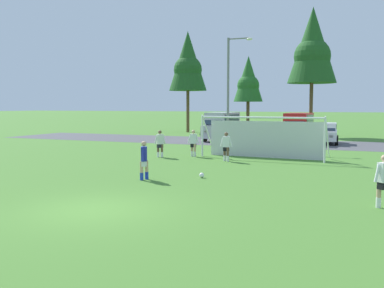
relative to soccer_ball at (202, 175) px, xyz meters
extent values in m
plane|color=#477A2D|center=(-0.81, 8.38, -0.11)|extent=(400.00, 400.00, 0.00)
cube|color=#4C4C51|center=(-0.81, 18.74, -0.11)|extent=(52.00, 8.40, 0.01)
sphere|color=white|center=(0.00, 0.00, 0.00)|extent=(0.22, 0.22, 0.22)
sphere|color=black|center=(0.00, 0.00, 0.00)|extent=(0.08, 0.08, 0.08)
sphere|color=red|center=(0.06, 0.00, 0.00)|extent=(0.07, 0.07, 0.07)
cylinder|color=white|center=(4.38, 7.19, 1.11)|extent=(0.12, 0.12, 2.44)
cylinder|color=white|center=(-2.94, 7.50, 1.11)|extent=(0.12, 0.12, 2.44)
cylinder|color=white|center=(0.72, 7.35, 2.33)|extent=(7.32, 0.42, 0.12)
cylinder|color=white|center=(4.42, 8.09, 1.23)|extent=(0.16, 1.95, 2.46)
cylinder|color=white|center=(-2.90, 8.40, 1.23)|extent=(0.16, 1.95, 2.46)
cube|color=silver|center=(0.76, 8.35, 0.99)|extent=(6.95, 0.33, 2.20)
cylinder|color=tan|center=(-3.26, 7.05, 0.29)|extent=(0.14, 0.14, 0.80)
cylinder|color=tan|center=(-3.49, 7.16, 0.29)|extent=(0.14, 0.14, 0.80)
cylinder|color=white|center=(-3.26, 7.05, 0.05)|extent=(0.15, 0.15, 0.32)
cylinder|color=white|center=(-3.49, 7.16, 0.05)|extent=(0.15, 0.15, 0.32)
cube|color=black|center=(-3.37, 7.11, 0.61)|extent=(0.39, 0.31, 0.28)
cube|color=white|center=(-3.37, 7.11, 0.99)|extent=(0.43, 0.34, 0.60)
sphere|color=tan|center=(-3.37, 7.11, 1.42)|extent=(0.22, 0.22, 0.22)
cylinder|color=white|center=(-3.12, 7.14, 0.97)|extent=(0.25, 0.15, 0.55)
cylinder|color=white|center=(-3.63, 7.08, 0.97)|extent=(0.25, 0.15, 0.55)
cylinder|color=tan|center=(-2.02, -1.26, 0.29)|extent=(0.14, 0.14, 0.80)
cylinder|color=tan|center=(-2.11, -1.53, 0.29)|extent=(0.14, 0.14, 0.80)
cylinder|color=#1E38B7|center=(-2.02, -1.26, 0.05)|extent=(0.15, 0.15, 0.32)
cylinder|color=#1E38B7|center=(-2.11, -1.53, 0.05)|extent=(0.15, 0.15, 0.32)
cube|color=silver|center=(-2.06, -1.40, 0.61)|extent=(0.35, 0.40, 0.28)
cube|color=#232D99|center=(-2.06, -1.40, 0.99)|extent=(0.38, 0.45, 0.60)
sphere|color=tan|center=(-2.06, -1.40, 1.42)|extent=(0.22, 0.22, 0.22)
cylinder|color=#232D99|center=(-2.14, -1.16, 0.97)|extent=(0.18, 0.25, 0.55)
cylinder|color=#232D99|center=(-1.99, -1.64, 0.97)|extent=(0.18, 0.25, 0.55)
cylinder|color=brown|center=(-5.00, 6.05, 0.29)|extent=(0.14, 0.14, 0.80)
cylinder|color=brown|center=(-5.22, 5.97, 0.29)|extent=(0.14, 0.14, 0.80)
cylinder|color=white|center=(-5.00, 6.05, 0.05)|extent=(0.15, 0.15, 0.32)
cylinder|color=white|center=(-5.22, 5.97, 0.05)|extent=(0.15, 0.15, 0.32)
cube|color=black|center=(-5.11, 6.01, 0.61)|extent=(0.38, 0.40, 0.28)
cube|color=silver|center=(-5.11, 6.01, 0.99)|extent=(0.42, 0.45, 0.60)
sphere|color=brown|center=(-5.11, 6.01, 1.42)|extent=(0.22, 0.22, 0.22)
cylinder|color=silver|center=(-4.93, 6.19, 0.97)|extent=(0.21, 0.24, 0.55)
cylinder|color=silver|center=(-5.29, 5.83, 0.97)|extent=(0.21, 0.24, 0.55)
cylinder|color=brown|center=(-0.69, 5.69, 0.29)|extent=(0.14, 0.14, 0.80)
cylinder|color=brown|center=(-0.92, 5.83, 0.29)|extent=(0.14, 0.14, 0.80)
cylinder|color=white|center=(-0.69, 5.69, 0.05)|extent=(0.15, 0.15, 0.32)
cylinder|color=white|center=(-0.92, 5.83, 0.05)|extent=(0.15, 0.15, 0.32)
cube|color=black|center=(-0.80, 5.76, 0.61)|extent=(0.38, 0.28, 0.28)
cube|color=white|center=(-0.80, 5.76, 0.99)|extent=(0.42, 0.31, 0.60)
sphere|color=brown|center=(-0.80, 5.76, 1.42)|extent=(0.22, 0.22, 0.22)
cylinder|color=white|center=(-0.55, 5.77, 0.97)|extent=(0.24, 0.13, 0.55)
cylinder|color=white|center=(-1.06, 5.75, 0.97)|extent=(0.24, 0.13, 0.55)
cylinder|color=tan|center=(7.02, -2.99, 0.29)|extent=(0.14, 0.14, 0.80)
cylinder|color=white|center=(7.02, -2.99, 0.05)|extent=(0.15, 0.15, 0.32)
cube|color=black|center=(7.15, -2.97, 0.61)|extent=(0.39, 0.40, 0.28)
cube|color=white|center=(7.15, -2.97, 0.99)|extent=(0.43, 0.44, 0.60)
cylinder|color=white|center=(6.95, -3.13, 0.97)|extent=(0.22, 0.23, 0.55)
cube|color=#B2B2BC|center=(-5.69, 19.22, 0.76)|extent=(2.21, 4.90, 1.10)
cube|color=#B2B2BC|center=(-5.68, 19.42, 1.86)|extent=(2.02, 4.19, 1.10)
cube|color=#28384C|center=(-5.78, 17.45, 1.84)|extent=(1.69, 0.55, 0.91)
cube|color=#28384C|center=(-4.77, 19.37, 1.86)|extent=(0.22, 3.48, 0.77)
cube|color=white|center=(-5.28, 16.83, 0.81)|extent=(0.28, 0.09, 0.20)
cube|color=white|center=(-6.35, 16.89, 0.81)|extent=(0.28, 0.09, 0.20)
cube|color=#B21414|center=(-5.03, 21.55, 0.81)|extent=(0.28, 0.09, 0.20)
cube|color=#B21414|center=(-6.11, 21.60, 0.81)|extent=(0.28, 0.09, 0.20)
cylinder|color=black|center=(-4.79, 17.68, 0.21)|extent=(0.27, 0.65, 0.64)
cylinder|color=black|center=(-6.75, 17.78, 0.21)|extent=(0.27, 0.65, 0.64)
cylinder|color=black|center=(-4.63, 20.65, 0.21)|extent=(0.27, 0.65, 0.64)
cylinder|color=black|center=(-6.59, 20.76, 0.21)|extent=(0.27, 0.65, 0.64)
cube|color=black|center=(-2.52, 18.13, 0.59)|extent=(1.93, 4.25, 0.76)
cube|color=black|center=(-2.52, 18.28, 1.29)|extent=(1.72, 2.15, 0.64)
cube|color=#28384C|center=(-2.55, 17.31, 1.27)|extent=(1.54, 0.36, 0.55)
cube|color=#28384C|center=(-1.68, 18.26, 1.29)|extent=(0.09, 1.79, 0.45)
cube|color=white|center=(-2.09, 16.06, 0.64)|extent=(0.28, 0.09, 0.20)
cube|color=white|center=(-3.08, 16.09, 0.64)|extent=(0.28, 0.09, 0.20)
cube|color=#B21414|center=(-1.97, 20.17, 0.64)|extent=(0.28, 0.09, 0.20)
cube|color=#B21414|center=(-2.96, 20.20, 0.64)|extent=(0.28, 0.09, 0.20)
cylinder|color=black|center=(-1.66, 16.80, 0.21)|extent=(0.26, 0.65, 0.64)
cylinder|color=black|center=(-3.46, 16.86, 0.21)|extent=(0.26, 0.65, 0.64)
cylinder|color=black|center=(-1.59, 19.40, 0.21)|extent=(0.26, 0.65, 0.64)
cylinder|color=black|center=(-3.38, 19.46, 0.21)|extent=(0.26, 0.65, 0.64)
cube|color=red|center=(1.08, 18.97, 0.76)|extent=(2.03, 4.83, 1.10)
cube|color=red|center=(1.09, 19.17, 1.86)|extent=(1.86, 4.13, 1.10)
cube|color=#28384C|center=(1.06, 17.20, 1.84)|extent=(1.67, 0.49, 0.91)
cube|color=#28384C|center=(2.00, 19.16, 1.86)|extent=(0.09, 3.49, 0.77)
cube|color=white|center=(1.59, 16.60, 0.81)|extent=(0.28, 0.08, 0.20)
cube|color=white|center=(0.51, 16.62, 0.81)|extent=(0.28, 0.08, 0.20)
cube|color=#B21414|center=(1.66, 21.32, 0.81)|extent=(0.28, 0.08, 0.20)
cube|color=#B21414|center=(0.58, 21.34, 0.81)|extent=(0.28, 0.08, 0.20)
cylinder|color=black|center=(2.04, 17.47, 0.21)|extent=(0.25, 0.64, 0.64)
cylinder|color=black|center=(0.08, 17.50, 0.21)|extent=(0.25, 0.64, 0.64)
cylinder|color=black|center=(2.08, 20.44, 0.21)|extent=(0.25, 0.64, 0.64)
cylinder|color=black|center=(0.12, 20.47, 0.21)|extent=(0.25, 0.64, 0.64)
cube|color=silver|center=(3.17, 19.66, 0.59)|extent=(2.08, 4.31, 0.76)
cube|color=silver|center=(3.16, 19.81, 1.29)|extent=(1.80, 2.21, 0.64)
cube|color=#28384C|center=(3.23, 18.84, 1.27)|extent=(1.55, 0.42, 0.55)
cube|color=#28384C|center=(3.99, 19.87, 1.29)|extent=(0.16, 1.78, 0.45)
cube|color=white|center=(3.80, 17.64, 0.64)|extent=(0.28, 0.10, 0.20)
cube|color=white|center=(2.82, 17.57, 0.64)|extent=(0.28, 0.10, 0.20)
cube|color=#B21414|center=(3.52, 21.75, 0.64)|extent=(0.28, 0.10, 0.20)
cube|color=#B21414|center=(2.53, 21.68, 0.64)|extent=(0.28, 0.10, 0.20)
cylinder|color=black|center=(4.16, 18.42, 0.21)|extent=(0.28, 0.66, 0.64)
cylinder|color=black|center=(2.36, 18.30, 0.21)|extent=(0.28, 0.66, 0.64)
cylinder|color=black|center=(3.98, 21.02, 0.21)|extent=(0.28, 0.66, 0.64)
cylinder|color=black|center=(2.18, 20.90, 0.21)|extent=(0.28, 0.66, 0.64)
cylinder|color=brown|center=(-13.49, 29.59, 2.35)|extent=(0.36, 0.36, 4.91)
cone|color=#1E511E|center=(-13.49, 29.59, 8.24)|extent=(4.42, 4.42, 6.88)
sphere|color=#1E511E|center=(-13.49, 29.59, 7.21)|extent=(3.32, 3.32, 3.32)
cylinder|color=brown|center=(-6.12, 29.37, 1.68)|extent=(0.36, 0.36, 3.59)
cone|color=#236023|center=(-6.12, 29.37, 5.99)|extent=(3.23, 3.23, 5.02)
sphere|color=#236023|center=(-6.12, 29.37, 5.23)|extent=(2.42, 2.42, 2.42)
cylinder|color=brown|center=(0.86, 28.10, 2.60)|extent=(0.36, 0.36, 5.43)
cone|color=#1E511E|center=(0.86, 28.10, 9.11)|extent=(4.88, 4.88, 7.60)
sphere|color=#1E511E|center=(0.86, 28.10, 7.97)|extent=(3.66, 3.66, 3.66)
cylinder|color=slate|center=(-3.39, 13.91, 3.98)|extent=(0.18, 0.18, 8.17)
cylinder|color=slate|center=(-3.39, 13.91, 0.04)|extent=(0.32, 0.32, 0.30)
cylinder|color=slate|center=(-2.59, 13.91, 7.96)|extent=(1.60, 0.10, 0.10)
ellipsoid|color=white|center=(-1.79, 13.91, 7.88)|extent=(0.48, 0.28, 0.20)
camera|label=1|loc=(6.80, -17.18, 3.01)|focal=40.27mm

